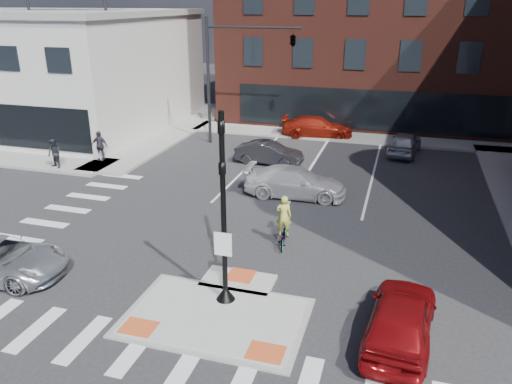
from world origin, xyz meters
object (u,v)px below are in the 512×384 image
(red_sedan, at_px, (401,318))
(bg_car_red, at_px, (317,127))
(pedestrian_a, at_px, (54,154))
(bg_car_dark, at_px, (269,153))
(bg_car_silver, at_px, (405,143))
(pedestrian_b, at_px, (100,146))
(cyclist, at_px, (283,229))
(white_pickup, at_px, (295,182))

(red_sedan, height_order, bg_car_red, red_sedan)
(red_sedan, distance_m, pedestrian_a, 21.36)
(bg_car_dark, relative_size, pedestrian_a, 2.38)
(red_sedan, bearing_deg, bg_car_red, -68.73)
(red_sedan, xyz_separation_m, pedestrian_a, (-18.87, 10.00, 0.23))
(bg_car_dark, xyz_separation_m, bg_car_silver, (7.50, 4.27, 0.06))
(bg_car_silver, height_order, pedestrian_b, pedestrian_b)
(cyclist, distance_m, pedestrian_b, 14.73)
(cyclist, bearing_deg, bg_car_dark, -79.65)
(red_sedan, relative_size, pedestrian_b, 2.51)
(cyclist, bearing_deg, pedestrian_a, -28.21)
(white_pickup, height_order, bg_car_dark, white_pickup)
(bg_car_silver, relative_size, pedestrian_b, 2.37)
(pedestrian_b, bearing_deg, pedestrian_a, -129.65)
(bg_car_dark, xyz_separation_m, bg_car_red, (1.59, 6.87, 0.06))
(red_sedan, relative_size, pedestrian_a, 2.66)
(bg_car_silver, bearing_deg, red_sedan, 98.52)
(cyclist, height_order, pedestrian_a, cyclist)
(red_sedan, height_order, cyclist, cyclist)
(red_sedan, bearing_deg, pedestrian_a, -22.72)
(white_pickup, bearing_deg, red_sedan, -155.68)
(pedestrian_a, bearing_deg, bg_car_dark, 39.77)
(red_sedan, bearing_deg, cyclist, -41.31)
(red_sedan, bearing_deg, bg_car_silver, -83.94)
(bg_car_dark, relative_size, pedestrian_b, 2.25)
(white_pickup, bearing_deg, pedestrian_b, 77.59)
(white_pickup, xyz_separation_m, bg_car_dark, (-2.59, 4.62, -0.07))
(white_pickup, bearing_deg, pedestrian_a, 86.98)
(bg_car_dark, distance_m, bg_car_silver, 8.63)
(bg_car_red, distance_m, pedestrian_a, 17.12)
(bg_car_red, bearing_deg, pedestrian_b, 123.44)
(pedestrian_a, bearing_deg, red_sedan, -10.82)
(white_pickup, relative_size, cyclist, 2.38)
(bg_car_silver, xyz_separation_m, pedestrian_b, (-17.00, -6.90, 0.32))
(bg_car_silver, height_order, cyclist, cyclist)
(bg_car_silver, distance_m, pedestrian_b, 18.35)
(bg_car_dark, relative_size, bg_car_silver, 0.95)
(bg_car_dark, xyz_separation_m, pedestrian_b, (-9.50, -2.63, 0.38))
(red_sedan, height_order, pedestrian_a, pedestrian_a)
(white_pickup, height_order, pedestrian_b, pedestrian_b)
(cyclist, bearing_deg, bg_car_red, -92.25)
(pedestrian_b, bearing_deg, bg_car_red, 39.41)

